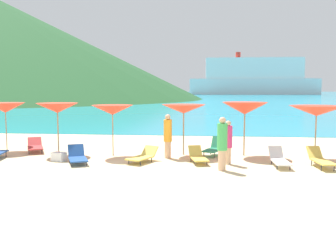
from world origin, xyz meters
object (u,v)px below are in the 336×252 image
(umbrella_3, at_px, (184,109))
(lounge_chair_2, at_px, (279,159))
(cooler_box, at_px, (59,157))
(cruise_ship, at_px, (254,78))
(beachgoer_2, at_px, (228,141))
(lounge_chair_6, at_px, (214,148))
(lounge_chair_4, at_px, (35,146))
(umbrella_5, at_px, (317,111))
(beachgoer_1, at_px, (222,142))
(beachgoer_0, at_px, (168,135))
(umbrella_1, at_px, (57,108))
(umbrella_0, at_px, (5,108))
(lounge_chair_7, at_px, (320,159))
(umbrella_4, at_px, (245,108))
(lounge_chair_0, at_px, (77,156))
(lounge_chair_5, at_px, (143,156))
(lounge_chair_1, at_px, (198,156))
(umbrella_2, at_px, (112,110))

(umbrella_3, bearing_deg, lounge_chair_2, -28.18)
(cooler_box, relative_size, cruise_ship, 0.01)
(beachgoer_2, relative_size, cruise_ship, 0.02)
(umbrella_3, distance_m, lounge_chair_6, 2.09)
(lounge_chair_4, height_order, cooler_box, lounge_chair_4)
(umbrella_5, bearing_deg, beachgoer_1, -147.64)
(umbrella_3, xyz_separation_m, beachgoer_0, (-0.59, -0.85, -1.01))
(umbrella_1, distance_m, beachgoer_0, 4.93)
(umbrella_0, relative_size, lounge_chair_7, 1.29)
(lounge_chair_6, height_order, beachgoer_2, beachgoer_2)
(umbrella_0, distance_m, umbrella_5, 13.45)
(umbrella_3, height_order, beachgoer_0, umbrella_3)
(umbrella_4, height_order, lounge_chair_4, umbrella_4)
(lounge_chair_0, xyz_separation_m, lounge_chair_4, (-2.80, 2.29, 0.01))
(umbrella_4, distance_m, cooler_box, 7.82)
(lounge_chair_5, xyz_separation_m, beachgoer_2, (3.24, -0.02, 0.63))
(umbrella_3, distance_m, lounge_chair_7, 5.71)
(umbrella_3, xyz_separation_m, lounge_chair_2, (3.64, -1.95, -1.70))
(lounge_chair_2, bearing_deg, cooler_box, 177.98)
(lounge_chair_7, bearing_deg, beachgoer_1, -171.12)
(lounge_chair_1, relative_size, cruise_ship, 0.02)
(umbrella_1, height_order, lounge_chair_1, umbrella_1)
(lounge_chair_5, bearing_deg, umbrella_3, 75.10)
(umbrella_1, bearing_deg, lounge_chair_0, -50.39)
(lounge_chair_1, bearing_deg, umbrella_4, 28.30)
(cooler_box, height_order, cruise_ship, cruise_ship)
(umbrella_4, xyz_separation_m, lounge_chair_5, (-4.02, -1.88, -1.76))
(umbrella_0, bearing_deg, umbrella_1, -13.75)
(lounge_chair_4, distance_m, lounge_chair_5, 5.53)
(lounge_chair_4, xyz_separation_m, beachgoer_2, (8.47, -1.84, 0.60))
(beachgoer_0, bearing_deg, lounge_chair_1, -83.87)
(beachgoer_2, relative_size, cooler_box, 3.28)
(cruise_ship, bearing_deg, umbrella_5, -97.24)
(lounge_chair_5, bearing_deg, beachgoer_1, 3.25)
(umbrella_5, height_order, lounge_chair_4, umbrella_5)
(umbrella_1, distance_m, lounge_chair_0, 2.92)
(umbrella_3, bearing_deg, beachgoer_1, -62.63)
(umbrella_5, distance_m, lounge_chair_4, 12.11)
(umbrella_3, bearing_deg, lounge_chair_6, -3.80)
(cooler_box, bearing_deg, lounge_chair_5, 17.16)
(umbrella_0, xyz_separation_m, umbrella_2, (5.19, -0.78, -0.03))
(umbrella_0, bearing_deg, cruise_ship, 79.56)
(beachgoer_2, bearing_deg, umbrella_3, 170.68)
(beachgoer_0, relative_size, cruise_ship, 0.03)
(lounge_chair_6, bearing_deg, beachgoer_1, -63.98)
(beachgoer_2, height_order, cooler_box, beachgoer_2)
(lounge_chair_1, xyz_separation_m, beachgoer_1, (0.86, -1.28, 0.74))
(lounge_chair_1, bearing_deg, umbrella_5, -0.14)
(lounge_chair_2, relative_size, beachgoer_1, 0.94)
(umbrella_2, height_order, beachgoer_0, umbrella_2)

